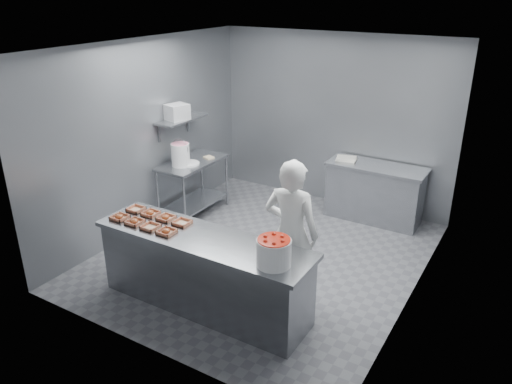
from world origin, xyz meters
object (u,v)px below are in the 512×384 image
(service_counter, at_px, (204,272))
(tray_7, at_px, (182,222))
(tray_5, at_px, (151,213))
(strawberry_tub, at_px, (274,251))
(glaze_bucket, at_px, (180,154))
(tray_0, at_px, (120,217))
(back_counter, at_px, (374,192))
(tray_2, at_px, (150,227))
(appliance, at_px, (177,112))
(tray_6, at_px, (166,218))
(worker, at_px, (291,233))
(tray_4, at_px, (136,209))
(tray_3, at_px, (166,231))
(prep_table, at_px, (193,179))
(tray_1, at_px, (135,222))

(service_counter, xyz_separation_m, tray_7, (-0.39, 0.14, 0.47))
(tray_5, distance_m, tray_7, 0.48)
(strawberry_tub, height_order, glaze_bucket, glaze_bucket)
(tray_0, relative_size, tray_7, 1.00)
(back_counter, bearing_deg, tray_7, -112.53)
(tray_2, xyz_separation_m, tray_7, (0.24, 0.27, 0.00))
(tray_5, distance_m, appliance, 2.11)
(back_counter, distance_m, tray_6, 3.50)
(service_counter, distance_m, worker, 1.08)
(tray_4, xyz_separation_m, tray_7, (0.72, 0.00, 0.00))
(back_counter, distance_m, tray_7, 3.40)
(tray_4, relative_size, tray_5, 1.00)
(strawberry_tub, distance_m, glaze_bucket, 3.19)
(tray_3, distance_m, glaze_bucket, 2.24)
(prep_table, xyz_separation_m, tray_5, (0.78, -1.81, 0.33))
(tray_3, relative_size, tray_4, 1.00)
(back_counter, distance_m, worker, 2.67)
(tray_1, distance_m, glaze_bucket, 2.01)
(tray_3, relative_size, tray_6, 1.00)
(tray_5, bearing_deg, tray_2, -48.21)
(service_counter, distance_m, back_counter, 3.37)
(back_counter, bearing_deg, tray_5, -119.68)
(tray_0, distance_m, glaze_bucket, 1.92)
(prep_table, height_order, appliance, appliance)
(tray_0, height_order, tray_4, tray_0)
(tray_2, bearing_deg, tray_1, -180.00)
(tray_1, height_order, tray_6, same)
(tray_3, xyz_separation_m, strawberry_tub, (1.35, 0.03, 0.13))
(tray_2, bearing_deg, worker, 27.89)
(tray_0, xyz_separation_m, tray_1, (0.24, 0.00, 0.00))
(tray_2, relative_size, glaze_bucket, 0.44)
(worker, height_order, appliance, appliance)
(prep_table, xyz_separation_m, tray_0, (0.54, -2.09, 0.33))
(tray_0, bearing_deg, tray_4, 89.36)
(back_counter, relative_size, tray_4, 8.01)
(tray_0, height_order, tray_7, tray_0)
(worker, height_order, strawberry_tub, worker)
(appliance, bearing_deg, tray_4, -51.65)
(service_counter, relative_size, tray_1, 13.88)
(service_counter, relative_size, tray_2, 13.88)
(tray_1, bearing_deg, service_counter, 8.83)
(tray_7, bearing_deg, tray_0, -159.39)
(glaze_bucket, bearing_deg, service_counter, -45.53)
(glaze_bucket, bearing_deg, worker, -23.91)
(glaze_bucket, bearing_deg, prep_table, 85.89)
(worker, bearing_deg, tray_6, 13.70)
(tray_2, bearing_deg, tray_4, 150.47)
(tray_7, bearing_deg, service_counter, -19.15)
(tray_2, height_order, tray_3, tray_3)
(tray_2, distance_m, worker, 1.60)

